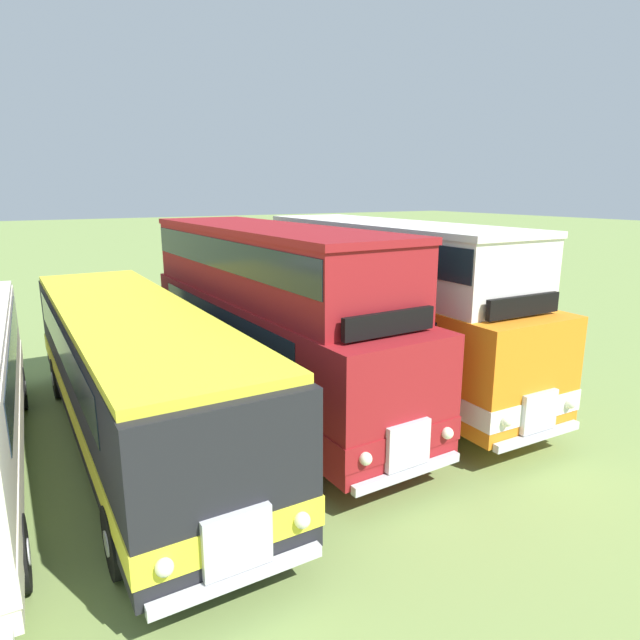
# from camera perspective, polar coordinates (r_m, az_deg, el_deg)

# --- Properties ---
(bus_fifth_in_row) EXTENTS (2.71, 11.49, 2.99)m
(bus_fifth_in_row) POSITION_cam_1_polar(r_m,az_deg,el_deg) (12.03, -19.11, -4.46)
(bus_fifth_in_row) COLOR black
(bus_fifth_in_row) RESTS_ON ground
(bus_sixth_in_row) EXTENTS (2.86, 10.18, 4.49)m
(bus_sixth_in_row) POSITION_cam_1_polar(r_m,az_deg,el_deg) (13.20, -5.25, 0.98)
(bus_sixth_in_row) COLOR maroon
(bus_sixth_in_row) RESTS_ON ground
(bus_seventh_in_row) EXTENTS (2.75, 10.10, 4.49)m
(bus_seventh_in_row) POSITION_cam_1_polar(r_m,az_deg,el_deg) (14.75, 7.05, 2.26)
(bus_seventh_in_row) COLOR orange
(bus_seventh_in_row) RESTS_ON ground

